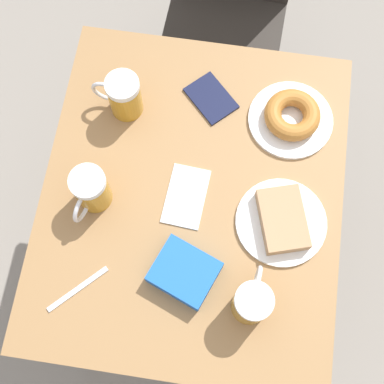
# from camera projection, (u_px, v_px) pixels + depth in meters

# --- Properties ---
(ground_plane) EXTENTS (8.00, 8.00, 0.00)m
(ground_plane) POSITION_uv_depth(u_px,v_px,m) (192.00, 257.00, 2.02)
(ground_plane) COLOR gray
(table) EXTENTS (0.72, 0.86, 0.77)m
(table) POSITION_uv_depth(u_px,v_px,m) (192.00, 204.00, 1.36)
(table) COLOR #997044
(table) RESTS_ON ground_plane
(plate_with_cake) EXTENTS (0.22, 0.22, 0.05)m
(plate_with_cake) POSITION_uv_depth(u_px,v_px,m) (282.00, 221.00, 1.25)
(plate_with_cake) COLOR white
(plate_with_cake) RESTS_ON table
(plate_with_donut) EXTENTS (0.21, 0.21, 0.05)m
(plate_with_donut) POSITION_uv_depth(u_px,v_px,m) (292.00, 117.00, 1.33)
(plate_with_donut) COLOR white
(plate_with_donut) RESTS_ON table
(beer_mug_left) EXTENTS (0.08, 0.12, 0.12)m
(beer_mug_left) POSITION_uv_depth(u_px,v_px,m) (91.00, 190.00, 1.23)
(beer_mug_left) COLOR #C68C23
(beer_mug_left) RESTS_ON table
(beer_mug_center) EXTENTS (0.13, 0.08, 0.12)m
(beer_mug_center) POSITION_uv_depth(u_px,v_px,m) (123.00, 96.00, 1.30)
(beer_mug_center) COLOR #C68C23
(beer_mug_center) RESTS_ON table
(beer_mug_right) EXTENTS (0.08, 0.13, 0.12)m
(beer_mug_right) POSITION_uv_depth(u_px,v_px,m) (252.00, 302.00, 1.15)
(beer_mug_right) COLOR #C68C23
(beer_mug_right) RESTS_ON table
(napkin_folded) EXTENTS (0.10, 0.16, 0.00)m
(napkin_folded) POSITION_uv_depth(u_px,v_px,m) (186.00, 196.00, 1.28)
(napkin_folded) COLOR white
(napkin_folded) RESTS_ON table
(fork) EXTENTS (0.12, 0.12, 0.00)m
(fork) POSITION_uv_depth(u_px,v_px,m) (78.00, 289.00, 1.22)
(fork) COLOR silver
(fork) RESTS_ON table
(passport_near_edge) EXTENTS (0.15, 0.15, 0.01)m
(passport_near_edge) POSITION_uv_depth(u_px,v_px,m) (211.00, 98.00, 1.36)
(passport_near_edge) COLOR #141938
(passport_near_edge) RESTS_ON table
(blue_pouch) EXTENTS (0.17, 0.16, 0.05)m
(blue_pouch) POSITION_uv_depth(u_px,v_px,m) (184.00, 272.00, 1.21)
(blue_pouch) COLOR blue
(blue_pouch) RESTS_ON table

